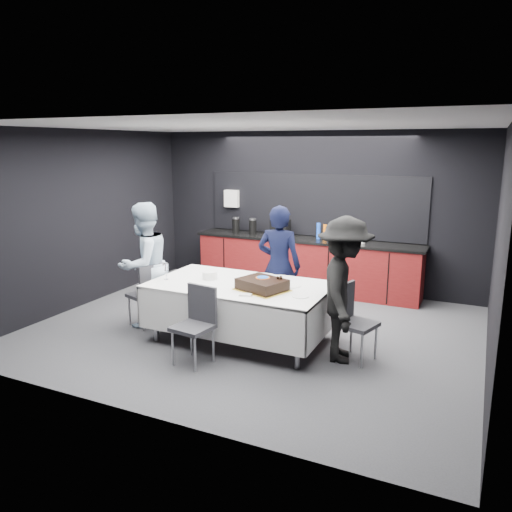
% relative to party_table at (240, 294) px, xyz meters
% --- Properties ---
extents(ground, '(6.00, 6.00, 0.00)m').
position_rel_party_table_xyz_m(ground, '(0.00, 0.40, -0.64)').
color(ground, '#414146').
rests_on(ground, ground).
extents(room_shell, '(6.04, 5.04, 2.82)m').
position_rel_party_table_xyz_m(room_shell, '(0.00, 0.40, 1.22)').
color(room_shell, white).
rests_on(room_shell, ground).
extents(kitchenette, '(4.10, 0.64, 2.05)m').
position_rel_party_table_xyz_m(kitchenette, '(-0.02, 2.62, -0.10)').
color(kitchenette, '#580D0E').
rests_on(kitchenette, ground).
extents(party_table, '(2.32, 1.32, 0.78)m').
position_rel_party_table_xyz_m(party_table, '(0.00, 0.00, 0.00)').
color(party_table, '#99999E').
rests_on(party_table, ground).
extents(cake_assembly, '(0.72, 0.65, 0.18)m').
position_rel_party_table_xyz_m(cake_assembly, '(0.39, -0.15, 0.21)').
color(cake_assembly, gold).
rests_on(cake_assembly, party_table).
extents(plate_stack, '(0.21, 0.21, 0.10)m').
position_rel_party_table_xyz_m(plate_stack, '(-0.48, 0.06, 0.19)').
color(plate_stack, white).
rests_on(plate_stack, party_table).
extents(loose_plate_near, '(0.21, 0.21, 0.01)m').
position_rel_party_table_xyz_m(loose_plate_near, '(-0.34, -0.45, 0.14)').
color(loose_plate_near, white).
rests_on(loose_plate_near, party_table).
extents(loose_plate_right_a, '(0.20, 0.20, 0.01)m').
position_rel_party_table_xyz_m(loose_plate_right_a, '(0.67, 0.18, 0.14)').
color(loose_plate_right_a, white).
rests_on(loose_plate_right_a, party_table).
extents(loose_plate_right_b, '(0.21, 0.21, 0.01)m').
position_rel_party_table_xyz_m(loose_plate_right_b, '(0.91, -0.19, 0.14)').
color(loose_plate_right_b, white).
rests_on(loose_plate_right_b, party_table).
extents(loose_plate_far, '(0.19, 0.19, 0.01)m').
position_rel_party_table_xyz_m(loose_plate_far, '(0.00, 0.36, 0.14)').
color(loose_plate_far, white).
rests_on(loose_plate_far, party_table).
extents(fork_pile, '(0.17, 0.12, 0.02)m').
position_rel_party_table_xyz_m(fork_pile, '(0.30, -0.45, 0.15)').
color(fork_pile, white).
rests_on(fork_pile, party_table).
extents(champagne_flute, '(0.06, 0.06, 0.22)m').
position_rel_party_table_xyz_m(champagne_flute, '(-1.00, -0.23, 0.30)').
color(champagne_flute, white).
rests_on(champagne_flute, party_table).
extents(chair_left, '(0.53, 0.53, 0.92)m').
position_rel_party_table_xyz_m(chair_left, '(-1.41, -0.10, -0.11)').
color(chair_left, '#313136').
rests_on(chair_left, ground).
extents(chair_right, '(0.52, 0.52, 0.92)m').
position_rel_party_table_xyz_m(chair_right, '(1.48, 0.06, -0.11)').
color(chair_right, '#313136').
rests_on(chair_right, ground).
extents(chair_near, '(0.47, 0.47, 0.92)m').
position_rel_party_table_xyz_m(chair_near, '(-0.16, -0.82, -0.11)').
color(chair_near, '#313136').
rests_on(chair_near, ground).
extents(person_center, '(0.67, 0.48, 1.74)m').
position_rel_party_table_xyz_m(person_center, '(0.23, 0.79, 0.23)').
color(person_center, black).
rests_on(person_center, ground).
extents(person_left, '(0.79, 0.95, 1.77)m').
position_rel_party_table_xyz_m(person_left, '(-1.52, -0.03, 0.25)').
color(person_left, silver).
rests_on(person_left, ground).
extents(person_right, '(0.91, 1.26, 1.75)m').
position_rel_party_table_xyz_m(person_right, '(1.40, -0.02, 0.24)').
color(person_right, black).
rests_on(person_right, ground).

